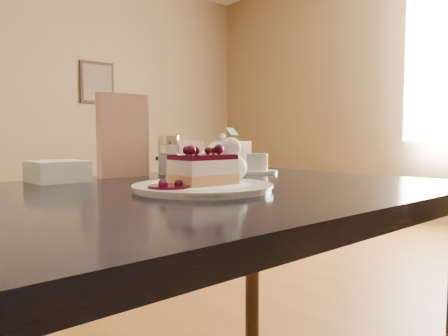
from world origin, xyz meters
TOP-DOWN VIEW (x-y plane):
  - main_table at (0.06, 0.17)m, footprint 1.29×0.91m
  - dessert_plate at (0.07, 0.12)m, footprint 0.28×0.28m
  - cheesecake_slice at (0.07, 0.12)m, footprint 0.13×0.10m
  - whipped_cream at (0.16, 0.13)m, footprint 0.07×0.07m
  - berry_sauce at (-0.02, 0.11)m, footprint 0.08×0.08m
  - tea_set at (0.44, 0.49)m, footprint 0.19×0.26m
  - menu_card at (0.08, 0.51)m, footprint 0.15×0.04m
  - sugar_shaker at (0.20, 0.47)m, footprint 0.06×0.06m
  - napkin_stack at (-0.11, 0.48)m, footprint 0.13×0.13m
  - bg_table_far_right at (2.27, 3.06)m, footprint 1.03×1.67m

SIDE VIEW (x-z plane):
  - bg_table_far_right at x=2.27m, z-range -0.49..0.62m
  - main_table at x=0.06m, z-range 0.31..1.08m
  - dessert_plate at x=0.07m, z-range 0.78..0.79m
  - berry_sauce at x=-0.02m, z-range 0.79..0.79m
  - napkin_stack at x=-0.11m, z-range 0.78..0.83m
  - cheesecake_slice at x=0.07m, z-range 0.79..0.85m
  - whipped_cream at x=0.16m, z-range 0.79..0.85m
  - tea_set at x=0.44m, z-range 0.77..0.87m
  - sugar_shaker at x=0.20m, z-range 0.78..0.89m
  - menu_card at x=0.08m, z-range 0.78..1.00m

